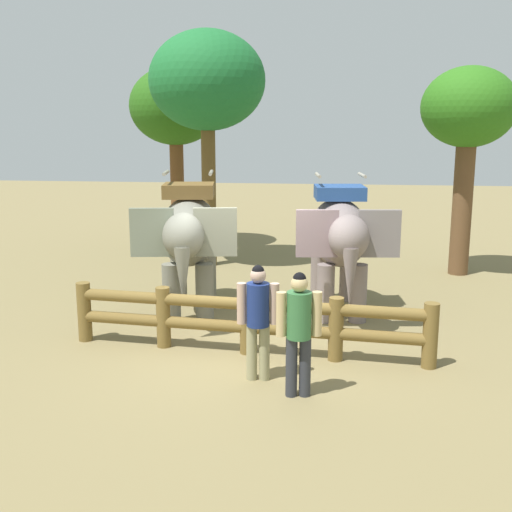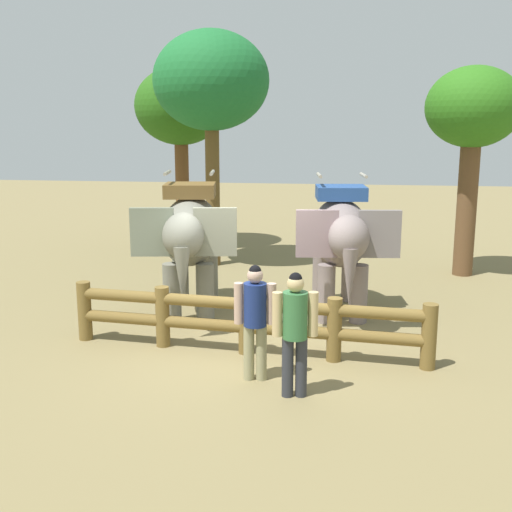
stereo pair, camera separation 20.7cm
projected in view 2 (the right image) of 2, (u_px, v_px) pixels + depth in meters
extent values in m
plane|color=olive|center=(247.00, 351.00, 10.66)|extent=(60.00, 60.00, 0.00)
cylinder|color=brown|center=(85.00, 311.00, 11.15)|extent=(0.24, 0.24, 1.05)
cylinder|color=brown|center=(163.00, 317.00, 10.81)|extent=(0.24, 0.24, 1.05)
cylinder|color=brown|center=(246.00, 323.00, 10.47)|extent=(0.24, 0.24, 1.05)
cylinder|color=brown|center=(334.00, 330.00, 10.13)|extent=(0.24, 0.24, 1.05)
cylinder|color=brown|center=(429.00, 337.00, 9.79)|extent=(0.24, 0.24, 1.05)
cylinder|color=brown|center=(246.00, 327.00, 10.49)|extent=(5.87, 0.78, 0.20)
cylinder|color=brown|center=(246.00, 304.00, 10.40)|extent=(5.87, 0.78, 0.20)
cylinder|color=slate|center=(205.00, 293.00, 12.12)|extent=(0.35, 0.35, 1.15)
cylinder|color=slate|center=(172.00, 293.00, 12.11)|extent=(0.35, 0.35, 1.15)
cylinder|color=slate|center=(210.00, 274.00, 13.64)|extent=(0.35, 0.35, 1.15)
cylinder|color=slate|center=(180.00, 274.00, 13.63)|extent=(0.35, 0.35, 1.15)
ellipsoid|color=slate|center=(191.00, 231.00, 12.65)|extent=(1.54, 2.74, 1.35)
ellipsoid|color=slate|center=(183.00, 236.00, 11.11)|extent=(0.86, 0.97, 0.82)
cube|color=slate|center=(215.00, 232.00, 11.22)|extent=(0.78, 0.23, 0.87)
cube|color=slate|center=(152.00, 232.00, 11.20)|extent=(0.78, 0.23, 0.87)
cone|color=slate|center=(182.00, 276.00, 10.95)|extent=(0.31, 0.31, 1.06)
cube|color=brown|center=(190.00, 190.00, 12.49)|extent=(1.10, 1.00, 0.27)
cylinder|color=#A59E8C|center=(212.00, 173.00, 12.42)|extent=(0.18, 0.78, 0.07)
cylinder|color=#A59E8C|center=(167.00, 173.00, 12.41)|extent=(0.18, 0.78, 0.07)
cylinder|color=gray|center=(359.00, 294.00, 12.10)|extent=(0.34, 0.34, 1.13)
cylinder|color=gray|center=(326.00, 293.00, 12.11)|extent=(0.34, 0.34, 1.13)
cylinder|color=gray|center=(349.00, 275.00, 13.59)|extent=(0.34, 0.34, 1.13)
cylinder|color=gray|center=(320.00, 275.00, 13.61)|extent=(0.34, 0.34, 1.13)
ellipsoid|color=gray|center=(340.00, 232.00, 12.63)|extent=(1.41, 2.66, 1.32)
ellipsoid|color=gray|center=(349.00, 237.00, 11.12)|extent=(0.81, 0.92, 0.81)
cube|color=slate|center=(379.00, 234.00, 11.20)|extent=(0.76, 0.20, 0.85)
cube|color=gray|center=(317.00, 234.00, 11.23)|extent=(0.76, 0.20, 0.85)
cone|color=gray|center=(350.00, 277.00, 10.97)|extent=(0.30, 0.30, 1.04)
cube|color=#274B8B|center=(341.00, 193.00, 12.47)|extent=(1.05, 0.95, 0.26)
cylinder|color=#A59E8C|center=(364.00, 175.00, 12.39)|extent=(0.15, 0.77, 0.07)
cylinder|color=#A59E8C|center=(319.00, 175.00, 12.41)|extent=(0.15, 0.77, 0.07)
cylinder|color=#979168|center=(261.00, 353.00, 9.40)|extent=(0.16, 0.16, 0.84)
cylinder|color=#979168|center=(249.00, 352.00, 9.41)|extent=(0.16, 0.16, 0.84)
cylinder|color=navy|center=(255.00, 305.00, 9.25)|extent=(0.37, 0.37, 0.65)
cylinder|color=tan|center=(272.00, 304.00, 9.24)|extent=(0.14, 0.14, 0.61)
cylinder|color=tan|center=(239.00, 303.00, 9.27)|extent=(0.14, 0.14, 0.61)
sphere|color=tan|center=(255.00, 275.00, 9.16)|extent=(0.23, 0.23, 0.23)
sphere|color=black|center=(255.00, 271.00, 9.15)|extent=(0.18, 0.18, 0.18)
cylinder|color=#2C2E35|center=(301.00, 367.00, 8.83)|extent=(0.16, 0.16, 0.86)
cylinder|color=#2C2E35|center=(288.00, 367.00, 8.83)|extent=(0.16, 0.16, 0.86)
cylinder|color=#346C3B|center=(295.00, 315.00, 8.67)|extent=(0.40, 0.40, 0.66)
cylinder|color=tan|center=(313.00, 314.00, 8.67)|extent=(0.14, 0.14, 0.62)
cylinder|color=tan|center=(277.00, 314.00, 8.66)|extent=(0.14, 0.14, 0.62)
sphere|color=tan|center=(296.00, 284.00, 8.58)|extent=(0.24, 0.24, 0.24)
sphere|color=black|center=(296.00, 279.00, 8.56)|extent=(0.18, 0.18, 0.18)
cylinder|color=brown|center=(213.00, 191.00, 16.75)|extent=(0.37, 0.37, 4.02)
ellipsoid|color=#1C672E|center=(211.00, 80.00, 16.16)|extent=(2.99, 2.99, 2.54)
cylinder|color=brown|center=(467.00, 206.00, 15.67)|extent=(0.49, 0.49, 3.52)
ellipsoid|color=#2C6B18|center=(474.00, 107.00, 15.18)|extent=(2.29, 2.29, 1.95)
cylinder|color=brown|center=(182.00, 190.00, 19.29)|extent=(0.42, 0.42, 3.52)
ellipsoid|color=#265A15|center=(180.00, 106.00, 18.78)|extent=(2.71, 2.71, 2.31)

